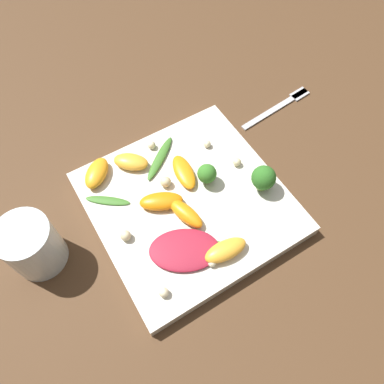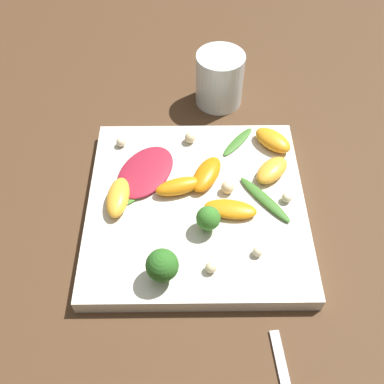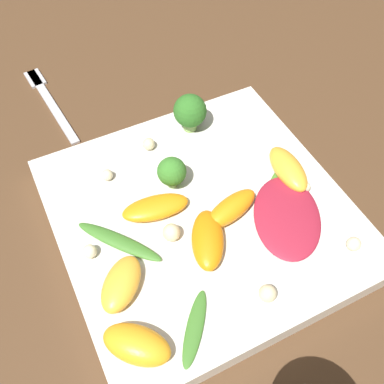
# 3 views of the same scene
# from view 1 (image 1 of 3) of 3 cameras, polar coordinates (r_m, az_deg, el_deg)

# --- Properties ---
(ground_plane) EXTENTS (2.40, 2.40, 0.00)m
(ground_plane) POSITION_cam_1_polar(r_m,az_deg,el_deg) (0.61, -0.57, -2.24)
(ground_plane) COLOR #4C331E
(plate) EXTENTS (0.29, 0.29, 0.02)m
(plate) POSITION_cam_1_polar(r_m,az_deg,el_deg) (0.60, -0.58, -1.72)
(plate) COLOR silver
(plate) RESTS_ON ground_plane
(drinking_glass) EXTENTS (0.08, 0.08, 0.09)m
(drinking_glass) POSITION_cam_1_polar(r_m,az_deg,el_deg) (0.58, -23.20, -7.53)
(drinking_glass) COLOR silver
(drinking_glass) RESTS_ON ground_plane
(fork) EXTENTS (0.17, 0.03, 0.01)m
(fork) POSITION_cam_1_polar(r_m,az_deg,el_deg) (0.77, 13.69, 12.95)
(fork) COLOR #B2B2B7
(fork) RESTS_ON ground_plane
(radicchio_leaf_0) EXTENTS (0.12, 0.11, 0.01)m
(radicchio_leaf_0) POSITION_cam_1_polar(r_m,az_deg,el_deg) (0.55, -1.16, -8.81)
(radicchio_leaf_0) COLOR maroon
(radicchio_leaf_0) RESTS_ON plate
(orange_segment_0) EXTENTS (0.06, 0.06, 0.02)m
(orange_segment_0) POSITION_cam_1_polar(r_m,az_deg,el_deg) (0.63, -9.29, 4.57)
(orange_segment_0) COLOR #FCAD33
(orange_segment_0) RESTS_ON plate
(orange_segment_1) EXTENTS (0.04, 0.07, 0.02)m
(orange_segment_1) POSITION_cam_1_polar(r_m,az_deg,el_deg) (0.57, -0.96, -3.28)
(orange_segment_1) COLOR orange
(orange_segment_1) RESTS_ON plate
(orange_segment_2) EXTENTS (0.04, 0.07, 0.01)m
(orange_segment_2) POSITION_cam_1_polar(r_m,az_deg,el_deg) (0.61, -1.24, 3.07)
(orange_segment_2) COLOR orange
(orange_segment_2) RESTS_ON plate
(orange_segment_3) EXTENTS (0.07, 0.04, 0.02)m
(orange_segment_3) POSITION_cam_1_polar(r_m,az_deg,el_deg) (0.55, 4.99, -8.91)
(orange_segment_3) COLOR #FCAD33
(orange_segment_3) RESTS_ON plate
(orange_segment_4) EXTENTS (0.07, 0.07, 0.02)m
(orange_segment_4) POSITION_cam_1_polar(r_m,az_deg,el_deg) (0.63, -14.32, 2.82)
(orange_segment_4) COLOR orange
(orange_segment_4) RESTS_ON plate
(orange_segment_5) EXTENTS (0.07, 0.06, 0.02)m
(orange_segment_5) POSITION_cam_1_polar(r_m,az_deg,el_deg) (0.58, -4.71, -1.42)
(orange_segment_5) COLOR orange
(orange_segment_5) RESTS_ON plate
(broccoli_floret_0) EXTENTS (0.04, 0.04, 0.05)m
(broccoli_floret_0) POSITION_cam_1_polar(r_m,az_deg,el_deg) (0.59, 10.84, 2.09)
(broccoli_floret_0) COLOR #84AD5B
(broccoli_floret_0) RESTS_ON plate
(broccoli_floret_1) EXTENTS (0.03, 0.03, 0.04)m
(broccoli_floret_1) POSITION_cam_1_polar(r_m,az_deg,el_deg) (0.59, 2.29, 2.78)
(broccoli_floret_1) COLOR #84AD5B
(broccoli_floret_1) RESTS_ON plate
(arugula_sprig_0) EXTENTS (0.09, 0.07, 0.01)m
(arugula_sprig_0) POSITION_cam_1_polar(r_m,az_deg,el_deg) (0.64, -4.52, 5.36)
(arugula_sprig_0) COLOR #3D7528
(arugula_sprig_0) RESTS_ON plate
(arugula_sprig_1) EXTENTS (0.07, 0.06, 0.00)m
(arugula_sprig_1) POSITION_cam_1_polar(r_m,az_deg,el_deg) (0.61, -12.73, -1.29)
(arugula_sprig_1) COLOR #3D7528
(arugula_sprig_1) RESTS_ON plate
(arugula_sprig_2) EXTENTS (0.06, 0.06, 0.00)m
(arugula_sprig_2) POSITION_cam_1_polar(r_m,az_deg,el_deg) (0.56, 1.72, -7.47)
(arugula_sprig_2) COLOR #47842D
(arugula_sprig_2) RESTS_ON plate
(macadamia_nut_0) EXTENTS (0.01, 0.01, 0.01)m
(macadamia_nut_0) POSITION_cam_1_polar(r_m,az_deg,el_deg) (0.65, 2.32, 7.34)
(macadamia_nut_0) COLOR beige
(macadamia_nut_0) RESTS_ON plate
(macadamia_nut_1) EXTENTS (0.02, 0.02, 0.02)m
(macadamia_nut_1) POSITION_cam_1_polar(r_m,az_deg,el_deg) (0.60, -4.05, 1.54)
(macadamia_nut_1) COLOR beige
(macadamia_nut_1) RESTS_ON plate
(macadamia_nut_2) EXTENTS (0.01, 0.01, 0.01)m
(macadamia_nut_2) POSITION_cam_1_polar(r_m,az_deg,el_deg) (0.65, -6.12, 7.18)
(macadamia_nut_2) COLOR beige
(macadamia_nut_2) RESTS_ON plate
(macadamia_nut_3) EXTENTS (0.01, 0.01, 0.01)m
(macadamia_nut_3) POSITION_cam_1_polar(r_m,az_deg,el_deg) (0.63, 6.88, 4.55)
(macadamia_nut_3) COLOR beige
(macadamia_nut_3) RESTS_ON plate
(macadamia_nut_4) EXTENTS (0.02, 0.02, 0.02)m
(macadamia_nut_4) POSITION_cam_1_polar(r_m,az_deg,el_deg) (0.57, -10.08, -6.55)
(macadamia_nut_4) COLOR beige
(macadamia_nut_4) RESTS_ON plate
(macadamia_nut_5) EXTENTS (0.01, 0.01, 0.01)m
(macadamia_nut_5) POSITION_cam_1_polar(r_m,az_deg,el_deg) (0.54, 3.07, -10.73)
(macadamia_nut_5) COLOR beige
(macadamia_nut_5) RESTS_ON plate
(macadamia_nut_6) EXTENTS (0.01, 0.01, 0.01)m
(macadamia_nut_6) POSITION_cam_1_polar(r_m,az_deg,el_deg) (0.53, -4.34, -15.01)
(macadamia_nut_6) COLOR beige
(macadamia_nut_6) RESTS_ON plate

